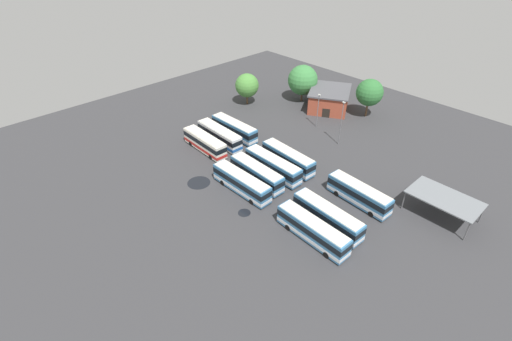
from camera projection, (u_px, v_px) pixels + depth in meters
The scene contains 20 objects.
ground_plane at pixel (266, 178), 69.45m from camera, with size 111.43×111.43×0.00m, color #333335.
bus_row0_slot0 at pixel (359, 194), 62.45m from camera, with size 11.55×3.26×3.51m.
bus_row0_slot2 at pixel (327, 216), 57.87m from camera, with size 12.30×3.16×3.51m.
bus_row0_slot3 at pixel (312, 230), 55.33m from camera, with size 12.31×2.98×3.51m.
bus_row1_slot0 at pixel (288, 158), 71.65m from camera, with size 12.03×3.26×3.51m.
bus_row1_slot1 at pixel (273, 166), 69.53m from camera, with size 12.40×2.79×3.51m.
bus_row1_slot2 at pixel (257, 173), 67.42m from camera, with size 11.78×2.95×3.51m.
bus_row1_slot3 at pixel (242, 183), 65.10m from camera, with size 12.29×2.79×3.51m.
bus_row2_slot0 at pixel (234, 129), 81.53m from camera, with size 12.12×2.78×3.51m.
bus_row2_slot1 at pixel (219, 135), 79.14m from camera, with size 12.12×2.97×3.51m.
bus_row2_slot2 at pixel (205, 143), 76.58m from camera, with size 11.57×2.97×3.51m.
depot_building at pixel (329, 99), 93.08m from camera, with size 13.90×14.53×4.95m.
maintenance_shelter at pixel (445, 198), 58.89m from camera, with size 10.68×6.30×3.65m.
lamp_post_by_building at pixel (341, 122), 76.86m from camera, with size 0.56×0.28×9.58m.
lamp_post_far_corner at pixel (318, 109), 83.91m from camera, with size 0.56×0.28×7.85m.
tree_south_edge at pixel (303, 80), 95.44m from camera, with size 7.53×7.53×9.27m.
tree_northwest at pixel (247, 85), 94.02m from camera, with size 5.88×5.88×7.86m.
tree_west_edge at pixel (370, 93), 87.53m from camera, with size 6.27×6.27×9.12m.
puddle_near_shelter at pixel (199, 183), 68.24m from camera, with size 4.16×4.16×0.01m, color black.
puddle_front_lane at pixel (244, 213), 61.36m from camera, with size 2.09×2.09×0.01m, color black.
Camera 1 is at (-39.89, 40.24, 40.22)m, focal length 26.45 mm.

